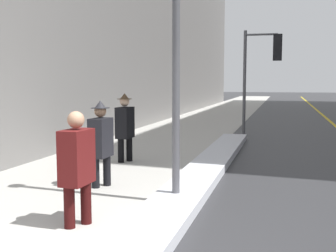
{
  "coord_description": "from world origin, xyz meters",
  "views": [
    {
      "loc": [
        1.77,
        -3.9,
        1.9
      ],
      "look_at": [
        -0.4,
        4.0,
        1.05
      ],
      "focal_mm": 45.0,
      "sensor_mm": 36.0,
      "label": 1
    }
  ],
  "objects_px": {
    "pedestrian_in_glasses": "(101,140)",
    "pedestrian_in_fedora": "(125,125)",
    "traffic_light_near": "(265,60)",
    "pedestrian_with_shoulder_bag": "(77,163)",
    "lamp_post": "(176,2)"
  },
  "relations": [
    {
      "from": "lamp_post",
      "to": "pedestrian_in_fedora",
      "type": "bearing_deg",
      "value": 123.83
    },
    {
      "from": "lamp_post",
      "to": "traffic_light_near",
      "type": "bearing_deg",
      "value": 83.99
    },
    {
      "from": "lamp_post",
      "to": "pedestrian_with_shoulder_bag",
      "type": "relative_size",
      "value": 3.4
    },
    {
      "from": "pedestrian_with_shoulder_bag",
      "to": "pedestrian_in_glasses",
      "type": "bearing_deg",
      "value": -161.95
    },
    {
      "from": "lamp_post",
      "to": "traffic_light_near",
      "type": "xyz_separation_m",
      "value": [
        0.93,
        8.86,
        -0.42
      ]
    },
    {
      "from": "pedestrian_with_shoulder_bag",
      "to": "pedestrian_in_glasses",
      "type": "xyz_separation_m",
      "value": [
        -0.58,
        2.0,
        0.01
      ]
    },
    {
      "from": "pedestrian_in_glasses",
      "to": "pedestrian_with_shoulder_bag",
      "type": "bearing_deg",
      "value": 18.05
    },
    {
      "from": "lamp_post",
      "to": "traffic_light_near",
      "type": "distance_m",
      "value": 8.92
    },
    {
      "from": "traffic_light_near",
      "to": "pedestrian_with_shoulder_bag",
      "type": "xyz_separation_m",
      "value": [
        -1.91,
        -10.23,
        -1.83
      ]
    },
    {
      "from": "traffic_light_near",
      "to": "pedestrian_in_glasses",
      "type": "bearing_deg",
      "value": -109.06
    },
    {
      "from": "traffic_light_near",
      "to": "pedestrian_in_fedora",
      "type": "bearing_deg",
      "value": -118.97
    },
    {
      "from": "pedestrian_in_glasses",
      "to": "pedestrian_in_fedora",
      "type": "distance_m",
      "value": 2.42
    },
    {
      "from": "lamp_post",
      "to": "pedestrian_in_fedora",
      "type": "xyz_separation_m",
      "value": [
        -2.02,
        3.01,
        -2.2
      ]
    },
    {
      "from": "traffic_light_near",
      "to": "pedestrian_with_shoulder_bag",
      "type": "height_order",
      "value": "traffic_light_near"
    },
    {
      "from": "lamp_post",
      "to": "pedestrian_in_fedora",
      "type": "height_order",
      "value": "lamp_post"
    }
  ]
}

